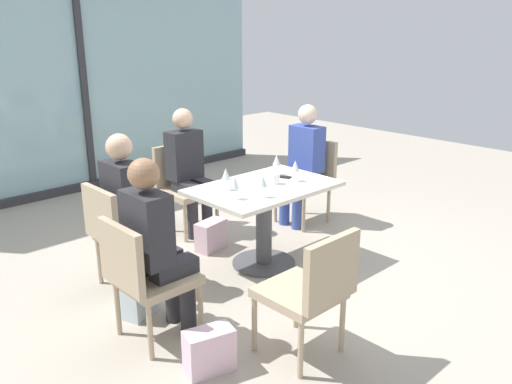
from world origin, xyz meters
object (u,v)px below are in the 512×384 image
object	(u,v)px
handbag_0	(209,351)
chair_front_left	(311,287)
chair_far_left	(120,230)
handbag_1	(211,235)
wine_glass_1	(226,175)
wine_glass_3	(235,183)
person_far_left	(130,203)
wine_glass_0	(295,166)
handbag_2	(141,296)
person_side_end	(156,240)
wine_glass_2	(263,181)
chair_near_window	(182,183)
person_near_window	(188,166)
chair_side_end	(144,274)
wine_glass_4	(277,161)
person_far_right	(303,159)
coffee_cup	(275,179)
dining_table_main	(264,208)
cell_phone_on_table	(283,177)
chair_far_right	(309,176)

from	to	relation	value
handbag_0	chair_front_left	bearing A→B (deg)	-15.55
chair_far_left	handbag_1	xyz separation A→B (m)	(0.99, 0.11, -0.36)
wine_glass_1	wine_glass_3	xyz separation A→B (m)	(-0.10, -0.23, 0.00)
wine_glass_1	wine_glass_3	bearing A→B (deg)	-114.34
person_far_left	wine_glass_3	distance (m)	0.84
wine_glass_0	handbag_2	size ratio (longest dim) A/B	0.62
person_side_end	wine_glass_1	bearing A→B (deg)	24.34
chair_front_left	wine_glass_2	distance (m)	1.16
chair_near_window	handbag_2	bearing A→B (deg)	-136.71
person_near_window	chair_side_end	bearing A→B (deg)	-135.26
handbag_2	wine_glass_4	bearing A→B (deg)	-14.19
chair_far_left	wine_glass_2	bearing A→B (deg)	-37.24
chair_side_end	wine_glass_4	world-z (taller)	wine_glass_4
chair_far_left	person_far_right	bearing A→B (deg)	0.00
coffee_cup	handbag_0	world-z (taller)	coffee_cup
chair_side_end	person_side_end	bearing A→B (deg)	0.00
chair_near_window	person_far_right	bearing A→B (deg)	-35.31
dining_table_main	cell_phone_on_table	world-z (taller)	cell_phone_on_table
handbag_2	person_near_window	bearing A→B (deg)	20.84
chair_near_window	wine_glass_2	size ratio (longest dim) A/B	4.70
chair_far_left	person_near_window	bearing A→B (deg)	28.48
chair_near_window	wine_glass_1	world-z (taller)	wine_glass_1
wine_glass_2	wine_glass_3	size ratio (longest dim) A/B	1.00
wine_glass_2	handbag_1	xyz separation A→B (m)	(0.09, 0.79, -0.72)
cell_phone_on_table	chair_side_end	bearing A→B (deg)	168.02
person_far_right	wine_glass_3	size ratio (longest dim) A/B	6.81
chair_near_window	wine_glass_3	bearing A→B (deg)	-108.00
person_near_window	handbag_1	size ratio (longest dim) A/B	4.20
handbag_0	wine_glass_0	bearing A→B (deg)	41.00
chair_front_left	handbag_0	world-z (taller)	chair_front_left
dining_table_main	person_near_window	bearing A→B (deg)	90.00
chair_side_end	chair_near_window	world-z (taller)	same
wine_glass_1	chair_side_end	bearing A→B (deg)	-157.86
chair_far_left	chair_side_end	bearing A→B (deg)	-109.43
dining_table_main	wine_glass_1	bearing A→B (deg)	157.22
chair_far_right	wine_glass_0	distance (m)	1.07
handbag_0	wine_glass_3	bearing A→B (deg)	55.80
chair_near_window	coffee_cup	size ratio (longest dim) A/B	9.67
person_near_window	wine_glass_0	bearing A→B (deg)	-75.96
chair_side_end	person_far_right	xyz separation A→B (m)	(2.41, 0.78, 0.20)
chair_near_window	person_near_window	xyz separation A→B (m)	(-0.00, -0.11, 0.20)
dining_table_main	chair_far_right	bearing A→B (deg)	22.47
chair_far_left	coffee_cup	size ratio (longest dim) A/B	9.67
chair_far_right	chair_far_left	bearing A→B (deg)	180.00
person_near_window	handbag_0	size ratio (longest dim) A/B	4.20
cell_phone_on_table	handbag_0	xyz separation A→B (m)	(-1.60, -0.92, -0.59)
wine_glass_1	wine_glass_2	distance (m)	0.36
wine_glass_0	chair_side_end	bearing A→B (deg)	-172.50
chair_far_left	person_near_window	world-z (taller)	person_near_window
chair_far_left	chair_front_left	bearing A→B (deg)	-77.27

